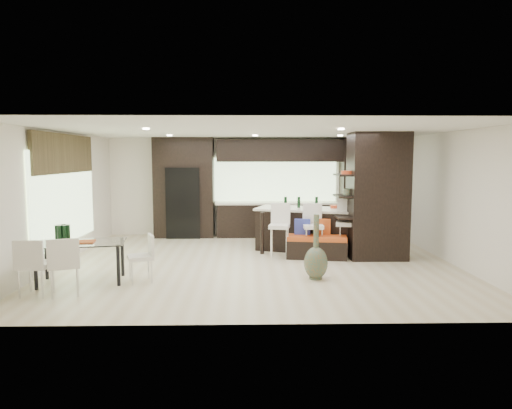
{
  "coord_description": "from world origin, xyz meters",
  "views": [
    {
      "loc": [
        -0.22,
        -9.27,
        2.19
      ],
      "look_at": [
        0.0,
        0.6,
        1.15
      ],
      "focal_mm": 32.0,
      "sensor_mm": 36.0,
      "label": 1
    }
  ],
  "objects_px": {
    "stool_mid": "(313,236)",
    "bench": "(317,247)",
    "chair_far": "(35,269)",
    "chair_end": "(140,261)",
    "chair_near": "(65,268)",
    "stool_right": "(347,234)",
    "dining_table": "(81,262)",
    "stool_left": "(279,236)",
    "kitchen_island": "(308,229)",
    "floor_vase": "(316,247)"
  },
  "relations": [
    {
      "from": "stool_right",
      "to": "floor_vase",
      "type": "relative_size",
      "value": 0.89
    },
    {
      "from": "dining_table",
      "to": "chair_far",
      "type": "height_order",
      "value": "chair_far"
    },
    {
      "from": "stool_left",
      "to": "chair_end",
      "type": "distance_m",
      "value": 3.17
    },
    {
      "from": "stool_right",
      "to": "chair_end",
      "type": "height_order",
      "value": "stool_right"
    },
    {
      "from": "chair_near",
      "to": "chair_end",
      "type": "distance_m",
      "value": 1.26
    },
    {
      "from": "chair_near",
      "to": "chair_end",
      "type": "xyz_separation_m",
      "value": [
        1.02,
        0.73,
        -0.05
      ]
    },
    {
      "from": "kitchen_island",
      "to": "chair_end",
      "type": "bearing_deg",
      "value": -121.71
    },
    {
      "from": "stool_right",
      "to": "chair_end",
      "type": "xyz_separation_m",
      "value": [
        -4.03,
        -1.85,
        -0.13
      ]
    },
    {
      "from": "floor_vase",
      "to": "stool_right",
      "type": "bearing_deg",
      "value": 61.36
    },
    {
      "from": "stool_left",
      "to": "chair_far",
      "type": "distance_m",
      "value": 4.81
    },
    {
      "from": "stool_right",
      "to": "chair_near",
      "type": "height_order",
      "value": "stool_right"
    },
    {
      "from": "stool_left",
      "to": "chair_end",
      "type": "xyz_separation_m",
      "value": [
        -2.57,
        -1.87,
        -0.09
      ]
    },
    {
      "from": "stool_right",
      "to": "dining_table",
      "type": "xyz_separation_m",
      "value": [
        -5.05,
        -1.85,
        -0.16
      ]
    },
    {
      "from": "bench",
      "to": "floor_vase",
      "type": "bearing_deg",
      "value": -89.91
    },
    {
      "from": "stool_left",
      "to": "floor_vase",
      "type": "xyz_separation_m",
      "value": [
        0.53,
        -1.73,
        0.11
      ]
    },
    {
      "from": "stool_mid",
      "to": "chair_far",
      "type": "relative_size",
      "value": 1.11
    },
    {
      "from": "chair_far",
      "to": "chair_end",
      "type": "xyz_separation_m",
      "value": [
        1.48,
        0.72,
        -0.04
      ]
    },
    {
      "from": "stool_left",
      "to": "chair_end",
      "type": "bearing_deg",
      "value": -132.16
    },
    {
      "from": "chair_end",
      "to": "floor_vase",
      "type": "bearing_deg",
      "value": -108.19
    },
    {
      "from": "stool_left",
      "to": "stool_right",
      "type": "height_order",
      "value": "stool_right"
    },
    {
      "from": "stool_mid",
      "to": "chair_near",
      "type": "relative_size",
      "value": 1.09
    },
    {
      "from": "dining_table",
      "to": "stool_left",
      "type": "bearing_deg",
      "value": 18.27
    },
    {
      "from": "stool_mid",
      "to": "floor_vase",
      "type": "relative_size",
      "value": 0.81
    },
    {
      "from": "bench",
      "to": "chair_end",
      "type": "relative_size",
      "value": 1.67
    },
    {
      "from": "stool_mid",
      "to": "dining_table",
      "type": "distance_m",
      "value": 4.71
    },
    {
      "from": "stool_left",
      "to": "chair_near",
      "type": "bearing_deg",
      "value": -132.34
    },
    {
      "from": "dining_table",
      "to": "chair_near",
      "type": "bearing_deg",
      "value": -99.22
    },
    {
      "from": "chair_end",
      "to": "stool_mid",
      "type": "bearing_deg",
      "value": -81.21
    },
    {
      "from": "stool_right",
      "to": "stool_left",
      "type": "bearing_deg",
      "value": -167.03
    },
    {
      "from": "bench",
      "to": "chair_far",
      "type": "relative_size",
      "value": 1.51
    },
    {
      "from": "kitchen_island",
      "to": "stool_right",
      "type": "height_order",
      "value": "stool_right"
    },
    {
      "from": "stool_left",
      "to": "stool_mid",
      "type": "xyz_separation_m",
      "value": [
        0.73,
        0.0,
        -0.0
      ]
    },
    {
      "from": "stool_mid",
      "to": "chair_near",
      "type": "distance_m",
      "value": 5.04
    },
    {
      "from": "stool_left",
      "to": "floor_vase",
      "type": "height_order",
      "value": "floor_vase"
    },
    {
      "from": "dining_table",
      "to": "chair_far",
      "type": "xyz_separation_m",
      "value": [
        -0.46,
        -0.72,
        0.07
      ]
    },
    {
      "from": "stool_mid",
      "to": "chair_near",
      "type": "xyz_separation_m",
      "value": [
        -4.32,
        -2.6,
        -0.04
      ]
    },
    {
      "from": "chair_far",
      "to": "chair_end",
      "type": "height_order",
      "value": "chair_far"
    },
    {
      "from": "bench",
      "to": "chair_near",
      "type": "relative_size",
      "value": 1.48
    },
    {
      "from": "bench",
      "to": "chair_near",
      "type": "distance_m",
      "value": 5.08
    },
    {
      "from": "chair_near",
      "to": "stool_left",
      "type": "bearing_deg",
      "value": 16.84
    },
    {
      "from": "stool_right",
      "to": "chair_far",
      "type": "bearing_deg",
      "value": -141.3
    },
    {
      "from": "stool_mid",
      "to": "floor_vase",
      "type": "height_order",
      "value": "floor_vase"
    },
    {
      "from": "stool_mid",
      "to": "bench",
      "type": "bearing_deg",
      "value": -38.45
    },
    {
      "from": "stool_left",
      "to": "kitchen_island",
      "type": "bearing_deg",
      "value": 60.13
    },
    {
      "from": "stool_mid",
      "to": "chair_end",
      "type": "relative_size",
      "value": 1.23
    },
    {
      "from": "stool_right",
      "to": "chair_end",
      "type": "distance_m",
      "value": 4.44
    },
    {
      "from": "stool_right",
      "to": "chair_near",
      "type": "xyz_separation_m",
      "value": [
        -5.05,
        -2.58,
        -0.09
      ]
    },
    {
      "from": "stool_right",
      "to": "dining_table",
      "type": "height_order",
      "value": "stool_right"
    },
    {
      "from": "stool_left",
      "to": "bench",
      "type": "relative_size",
      "value": 0.74
    },
    {
      "from": "chair_near",
      "to": "stool_mid",
      "type": "bearing_deg",
      "value": 11.97
    }
  ]
}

